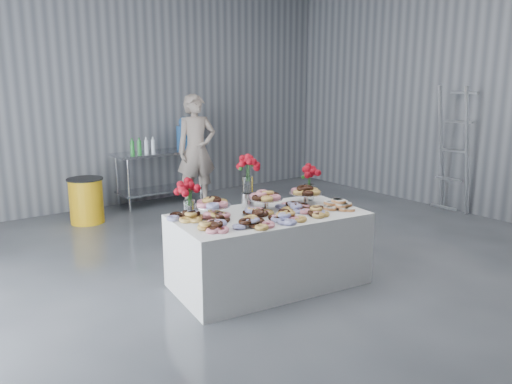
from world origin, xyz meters
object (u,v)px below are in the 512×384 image
Objects in this scene: water_jug at (185,135)px; person at (197,150)px; display_table at (269,249)px; prep_table at (159,168)px; stepladder at (454,151)px; trash_barrel at (86,201)px.

person reaches higher than water_jug.
display_table is 1.03× the size of person.
stepladder is at bearing -43.83° from prep_table.
display_table is 3.47m from trash_barrel.
person is at bearing 135.46° from stepladder.
trash_barrel is 0.33× the size of stepladder.
display_table is 1.27× the size of prep_table.
trash_barrel is at bearing 149.01° from stepladder.
prep_table is 0.75× the size of stepladder.
display_table is at bearing -98.77° from person.
prep_table is at bearing 150.28° from person.
person is at bearing 71.68° from display_table.
prep_table reaches higher than display_table.
water_jug is at bearing 98.62° from person.
prep_table is at bearing 136.17° from stepladder.
trash_barrel is 5.62m from stepladder.
person reaches higher than trash_barrel.
stepladder reaches higher than person.
person is 2.76× the size of trash_barrel.
stepladder is at bearing -30.99° from trash_barrel.
prep_table is (0.63, 3.79, 0.24)m from display_table.
display_table is at bearing -77.52° from trash_barrel.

